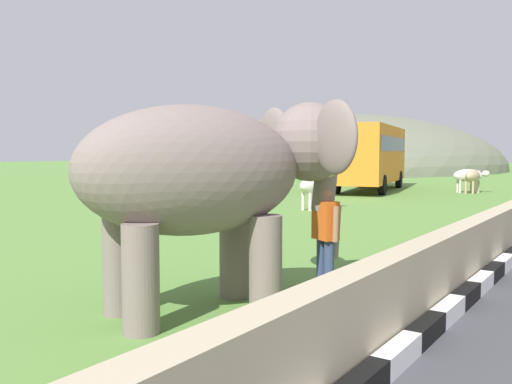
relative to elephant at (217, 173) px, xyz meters
The scene contains 8 objects.
barrier_parapet 2.81m from the elephant, 80.11° to the right, with size 28.00×0.36×1.00m, color tan.
elephant is the anchor object (origin of this frame).
person_handler 2.00m from the elephant, 26.89° to the right, with size 0.40×0.61×1.66m.
bus_orange 23.74m from the elephant, 17.94° to the left, with size 9.68×4.46×3.50m.
cow_near 13.07m from the elephant, 22.46° to the left, with size 1.93×0.99×1.23m.
cow_mid 24.13m from the elephant, ahead, with size 1.42×1.79×1.23m.
cow_far 23.79m from the elephant, ahead, with size 1.90×0.70×1.23m.
hill_east 58.59m from the elephant, 24.19° to the left, with size 45.25×36.20×12.91m.
Camera 1 is at (-4.16, 1.99, 2.14)m, focal length 38.49 mm.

